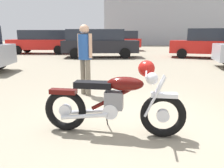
% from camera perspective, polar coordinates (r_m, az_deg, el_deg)
% --- Properties ---
extents(ground_plane, '(80.00, 80.00, 0.00)m').
position_cam_1_polar(ground_plane, '(3.66, 7.16, -10.36)').
color(ground_plane, gray).
extents(vintage_motorcycle, '(2.08, 0.74, 1.07)m').
position_cam_1_polar(vintage_motorcycle, '(3.17, 1.24, -4.50)').
color(vintage_motorcycle, black).
rests_on(vintage_motorcycle, ground_plane).
extents(bystander, '(0.40, 0.30, 1.66)m').
position_cam_1_polar(bystander, '(5.20, -7.07, 8.16)').
color(bystander, '#706656').
rests_on(bystander, ground_plane).
extents(white_estate_far, '(4.12, 2.30, 1.78)m').
position_cam_1_polar(white_estate_far, '(14.86, 22.97, 9.87)').
color(white_estate_far, black).
rests_on(white_estate_far, ground_plane).
extents(blue_hatchback_right, '(4.87, 2.37, 1.74)m').
position_cam_1_polar(blue_hatchback_right, '(17.68, -17.68, 10.67)').
color(blue_hatchback_right, black).
rests_on(blue_hatchback_right, ground_plane).
extents(pale_sedan_back, '(4.92, 2.52, 1.74)m').
position_cam_1_polar(pale_sedan_back, '(14.07, -3.49, 10.83)').
color(pale_sedan_back, black).
rests_on(pale_sedan_back, ground_plane).
extents(red_hatchback_near, '(4.88, 2.41, 1.74)m').
position_cam_1_polar(red_hatchback_near, '(20.06, 0.93, 11.45)').
color(red_hatchback_near, black).
rests_on(red_hatchback_near, ground_plane).
extents(industrial_building, '(21.25, 13.70, 14.99)m').
position_cam_1_polar(industrial_building, '(36.08, 15.37, 15.70)').
color(industrial_building, '#9EA0A8').
rests_on(industrial_building, ground_plane).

